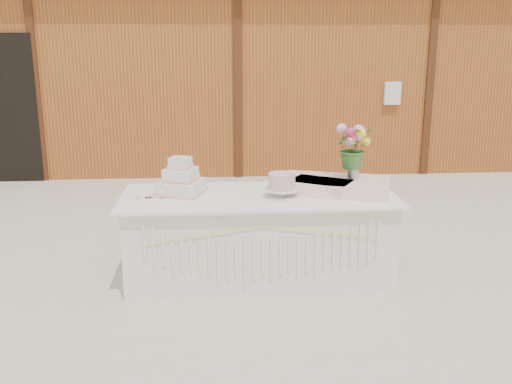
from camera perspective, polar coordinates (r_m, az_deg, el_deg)
ground at (r=5.24m, az=0.25°, el=-8.48°), size 80.00×80.00×0.00m
barn at (r=10.81m, az=-2.39°, el=12.67°), size 12.60×4.60×3.30m
cake_table at (r=5.09m, az=0.26°, el=-4.50°), size 2.40×1.00×0.77m
wedding_cake at (r=5.04m, az=-7.52°, el=1.05°), size 0.46×0.46×0.33m
pink_cake_stand at (r=4.89m, az=2.59°, el=0.81°), size 0.29×0.29×0.21m
satin_runner at (r=5.13m, az=7.92°, el=0.66°), size 1.06×0.80×0.12m
flower_vase at (r=5.15m, az=9.64°, el=2.13°), size 0.10×0.10×0.14m
bouquet at (r=5.10m, az=9.77°, el=4.93°), size 0.34×0.30×0.37m
loose_flowers at (r=5.07m, az=-11.12°, el=-0.24°), size 0.16×0.33×0.02m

